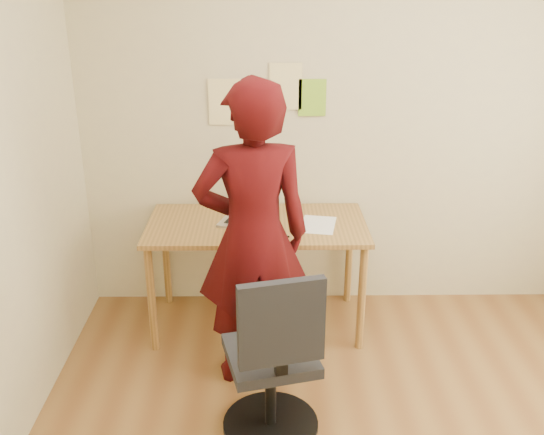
{
  "coord_description": "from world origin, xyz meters",
  "views": [
    {
      "loc": [
        -0.51,
        -2.2,
        2.22
      ],
      "look_at": [
        -0.48,
        0.95,
        0.95
      ],
      "focal_mm": 40.0,
      "sensor_mm": 36.0,
      "label": 1
    }
  ],
  "objects_px": {
    "desk": "(257,235)",
    "person": "(253,238)",
    "laptop": "(250,213)",
    "office_chair": "(274,368)",
    "phone": "(280,235)"
  },
  "relations": [
    {
      "from": "laptop",
      "to": "office_chair",
      "type": "distance_m",
      "value": 1.2
    },
    {
      "from": "laptop",
      "to": "person",
      "type": "xyz_separation_m",
      "value": [
        0.03,
        -0.6,
        0.09
      ]
    },
    {
      "from": "office_chair",
      "to": "person",
      "type": "bearing_deg",
      "value": 87.44
    },
    {
      "from": "phone",
      "to": "office_chair",
      "type": "height_order",
      "value": "office_chair"
    },
    {
      "from": "desk",
      "to": "person",
      "type": "height_order",
      "value": "person"
    },
    {
      "from": "desk",
      "to": "laptop",
      "type": "bearing_deg",
      "value": 134.48
    },
    {
      "from": "desk",
      "to": "laptop",
      "type": "distance_m",
      "value": 0.15
    },
    {
      "from": "desk",
      "to": "person",
      "type": "distance_m",
      "value": 0.6
    },
    {
      "from": "desk",
      "to": "laptop",
      "type": "relative_size",
      "value": 3.36
    },
    {
      "from": "desk",
      "to": "phone",
      "type": "bearing_deg",
      "value": -54.67
    },
    {
      "from": "laptop",
      "to": "person",
      "type": "relative_size",
      "value": 0.24
    },
    {
      "from": "laptop",
      "to": "office_chair",
      "type": "xyz_separation_m",
      "value": [
        0.14,
        -1.13,
        -0.38
      ]
    },
    {
      "from": "desk",
      "to": "person",
      "type": "relative_size",
      "value": 0.79
    },
    {
      "from": "office_chair",
      "to": "phone",
      "type": "bearing_deg",
      "value": 72.91
    },
    {
      "from": "desk",
      "to": "office_chair",
      "type": "distance_m",
      "value": 1.12
    }
  ]
}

